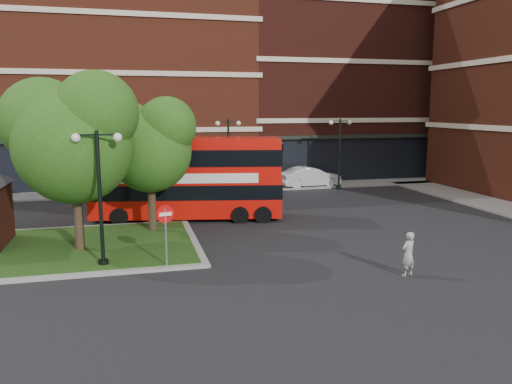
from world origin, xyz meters
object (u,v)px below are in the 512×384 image
object	(u,v)px
woman	(408,254)
car_white	(310,177)
bus	(187,173)
car_silver	(99,186)

from	to	relation	value
woman	car_white	bearing A→B (deg)	-117.62
car_white	bus	bearing A→B (deg)	124.85
woman	car_silver	bearing A→B (deg)	-76.91
car_white	car_silver	bearing A→B (deg)	84.52
woman	car_silver	world-z (taller)	woman
car_silver	car_white	xyz separation A→B (m)	(14.83, 0.00, 0.07)
bus	car_white	bearing A→B (deg)	51.29
woman	car_white	xyz separation A→B (m)	(3.54, 19.31, -0.03)
woman	car_silver	xyz separation A→B (m)	(-11.29, 19.31, -0.10)
car_white	woman	bearing A→B (deg)	164.12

